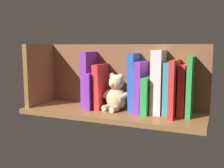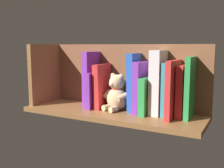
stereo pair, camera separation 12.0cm
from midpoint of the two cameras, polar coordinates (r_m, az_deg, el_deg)
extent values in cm
cube|color=brown|center=(123.11, -2.82, -6.29)|extent=(84.08, 27.22, 2.20)
cube|color=brown|center=(130.38, -0.74, 1.83)|extent=(84.08, 1.50, 30.44)
cube|color=brown|center=(141.80, -17.67, 1.96)|extent=(2.40, 21.22, 30.44)
cube|color=green|center=(114.53, 13.61, -0.56)|extent=(2.11, 11.98, 25.38)
cube|color=red|center=(115.28, 12.07, -1.37)|extent=(2.87, 12.04, 21.76)
cube|color=red|center=(113.36, 10.29, -0.94)|extent=(2.28, 16.92, 23.87)
cube|color=teal|center=(116.86, 9.09, -0.91)|extent=(2.78, 11.22, 22.77)
cube|color=silver|center=(117.15, 7.04, 0.41)|extent=(4.58, 11.81, 27.85)
cube|color=green|center=(118.04, 4.78, -2.37)|extent=(2.95, 14.65, 16.15)
cube|color=purple|center=(119.24, 3.30, -0.62)|extent=(3.24, 13.21, 22.88)
cube|color=blue|center=(121.36, 1.92, 0.38)|extent=(3.79, 10.68, 26.41)
ellipsoid|color=#D1B284|center=(123.65, -1.84, -3.23)|extent=(12.15, 11.49, 10.38)
sphere|color=#D1B284|center=(122.33, -1.86, 0.39)|extent=(7.14, 7.14, 7.14)
sphere|color=#D1B284|center=(120.21, -0.93, 1.54)|extent=(2.76, 2.76, 2.76)
sphere|color=#D1B284|center=(123.82, -2.77, 1.72)|extent=(2.76, 2.76, 2.76)
sphere|color=beige|center=(120.22, -2.84, -0.01)|extent=(2.76, 2.76, 2.76)
cylinder|color=#D1B284|center=(119.10, -0.53, -2.77)|extent=(5.08, 5.51, 3.84)
cylinder|color=#D1B284|center=(125.74, -3.90, -2.21)|extent=(2.57, 5.16, 3.84)
cylinder|color=#D1B284|center=(119.77, -2.45, -5.47)|extent=(3.85, 4.57, 2.76)
cylinder|color=#D1B284|center=(122.94, -4.04, -5.13)|extent=(3.85, 4.57, 2.76)
torus|color=red|center=(122.75, -1.85, -0.93)|extent=(5.99, 5.99, 0.81)
cube|color=red|center=(127.12, -5.07, -0.50)|extent=(3.75, 13.12, 21.14)
cube|color=purple|center=(128.19, -6.57, -1.34)|extent=(2.62, 14.95, 17.13)
cube|color=purple|center=(130.36, -7.59, 0.97)|extent=(3.04, 12.10, 26.89)
camera|label=1|loc=(0.06, -92.86, -0.41)|focal=42.57mm
camera|label=2|loc=(0.06, 87.14, 0.41)|focal=42.57mm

